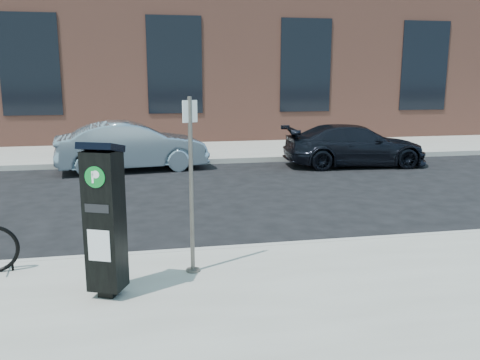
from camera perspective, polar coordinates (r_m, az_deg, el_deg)
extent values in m
plane|color=black|center=(7.70, -0.54, -8.48)|extent=(120.00, 120.00, 0.00)
cube|color=gray|center=(21.30, -7.51, 4.68)|extent=(60.00, 12.00, 0.15)
cube|color=#9E9B93|center=(7.65, -0.51, -8.01)|extent=(60.00, 0.12, 0.16)
cube|color=#9E9B93|center=(15.39, -6.05, 2.02)|extent=(60.00, 0.12, 0.16)
cube|color=#905341|center=(24.17, -8.25, 14.81)|extent=(28.00, 10.00, 8.00)
cube|color=black|center=(19.43, -22.55, 11.88)|extent=(2.00, 0.06, 3.50)
cube|color=black|center=(19.13, -7.34, 12.68)|extent=(2.00, 0.06, 3.50)
cube|color=black|center=(20.10, 7.38, 12.63)|extent=(2.00, 0.06, 3.50)
cube|color=black|center=(22.19, 20.01, 11.94)|extent=(2.00, 0.06, 3.50)
cube|color=black|center=(6.22, -14.51, -12.00)|extent=(0.25, 0.25, 0.09)
cube|color=black|center=(5.93, -14.93, -4.47)|extent=(0.48, 0.45, 1.60)
cube|color=black|center=(5.76, -15.37, 3.58)|extent=(0.53, 0.50, 0.15)
cylinder|color=#086520|center=(5.66, -15.98, 0.31)|extent=(0.22, 0.11, 0.24)
cube|color=white|center=(5.66, -15.98, 0.31)|extent=(0.08, 0.04, 0.13)
cube|color=silver|center=(5.86, -15.56, -7.12)|extent=(0.25, 0.11, 0.36)
cube|color=black|center=(5.74, -15.79, -3.10)|extent=(0.26, 0.12, 0.09)
cylinder|color=#514D47|center=(6.74, -5.30, -10.04)|extent=(0.18, 0.18, 0.03)
cylinder|color=#514D47|center=(6.42, -5.49, -0.78)|extent=(0.05, 0.05, 2.25)
cube|color=silver|center=(6.28, -5.66, 7.68)|extent=(0.19, 0.09, 0.27)
cylinder|color=black|center=(7.35, -24.17, -8.80)|extent=(0.03, 0.03, 0.13)
imported|color=#869BAA|center=(14.63, -12.05, 3.74)|extent=(4.31, 1.97, 1.37)
imported|color=black|center=(15.42, 12.75, 3.82)|extent=(4.31, 2.00, 1.22)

